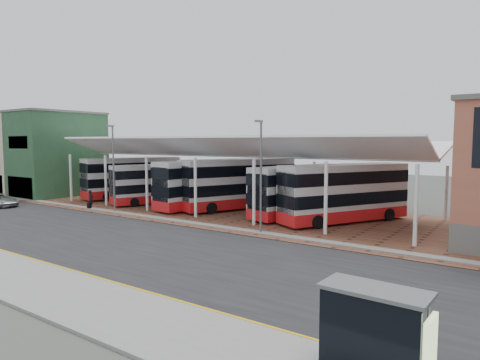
{
  "coord_description": "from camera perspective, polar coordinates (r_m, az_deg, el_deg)",
  "views": [
    {
      "loc": [
        17.98,
        -19.37,
        6.59
      ],
      "look_at": [
        -1.78,
        9.15,
        3.46
      ],
      "focal_mm": 32.0,
      "sensor_mm": 36.0,
      "label": 1
    }
  ],
  "objects": [
    {
      "name": "bus_2",
      "position": [
        42.74,
        -4.62,
        -0.51
      ],
      "size": [
        4.04,
        11.59,
        4.68
      ],
      "rotation": [
        0.0,
        0.0,
        -0.13
      ],
      "color": "#BDBDBF",
      "rests_on": "forecourt"
    },
    {
      "name": "forecourt",
      "position": [
        36.69,
        8.34,
        -5.2
      ],
      "size": [
        72.0,
        16.0,
        0.06
      ],
      "primitive_type": "cube",
      "color": "brown",
      "rests_on": "ground"
    },
    {
      "name": "ground",
      "position": [
        27.24,
        -8.01,
        -8.9
      ],
      "size": [
        140.0,
        140.0,
        0.0
      ],
      "primitive_type": "plane",
      "color": "#3E413D"
    },
    {
      "name": "north_kerb",
      "position": [
        31.93,
        -0.4,
        -6.63
      ],
      "size": [
        120.0,
        0.8,
        0.14
      ],
      "primitive_type": "cube",
      "color": "slate",
      "rests_on": "ground"
    },
    {
      "name": "yellow_line_near",
      "position": [
        22.79,
        -20.3,
        -11.92
      ],
      "size": [
        120.0,
        0.12,
        0.01
      ],
      "primitive_type": "cube",
      "color": "#E3AE0A",
      "rests_on": "road"
    },
    {
      "name": "shop_green",
      "position": [
        56.79,
        -23.01,
        3.26
      ],
      "size": [
        6.4,
        10.2,
        10.22
      ],
      "color": "#2D5836",
      "rests_on": "ground"
    },
    {
      "name": "road",
      "position": [
        26.53,
        -9.49,
        -9.28
      ],
      "size": [
        120.0,
        14.0,
        0.02
      ],
      "primitive_type": "cube",
      "color": "black",
      "rests_on": "ground"
    },
    {
      "name": "bus_4",
      "position": [
        37.9,
        7.96,
        -1.46
      ],
      "size": [
        4.77,
        11.01,
        4.42
      ],
      "rotation": [
        0.0,
        0.0,
        -0.22
      ],
      "color": "#BDBDBF",
      "rests_on": "forecourt"
    },
    {
      "name": "pedestrian",
      "position": [
        44.16,
        -19.26,
        -2.45
      ],
      "size": [
        0.66,
        0.78,
        1.82
      ],
      "primitive_type": "imported",
      "rotation": [
        0.0,
        0.0,
        1.97
      ],
      "color": "black",
      "rests_on": "forecourt"
    },
    {
      "name": "bus_0",
      "position": [
        51.52,
        -14.19,
        0.3
      ],
      "size": [
        5.66,
        11.57,
        4.65
      ],
      "rotation": [
        0.0,
        0.0,
        -0.28
      ],
      "color": "#BDBDBF",
      "rests_on": "forecourt"
    },
    {
      "name": "silver_car",
      "position": [
        49.81,
        -29.29,
        -2.36
      ],
      "size": [
        4.63,
        2.32,
        1.26
      ],
      "primitive_type": "imported",
      "rotation": [
        0.0,
        0.0,
        1.52
      ],
      "color": "#A3A5AA",
      "rests_on": "road"
    },
    {
      "name": "lamp_west",
      "position": [
        41.05,
        -16.55,
        1.83
      ],
      "size": [
        0.16,
        0.9,
        8.07
      ],
      "color": "slate",
      "rests_on": "ground"
    },
    {
      "name": "bus_3",
      "position": [
        41.5,
        -0.21,
        -0.55
      ],
      "size": [
        7.07,
        11.86,
        4.84
      ],
      "rotation": [
        0.0,
        0.0,
        -0.4
      ],
      "color": "#BDBDBF",
      "rests_on": "forecourt"
    },
    {
      "name": "yellow_line_far",
      "position": [
        22.95,
        -19.68,
        -11.77
      ],
      "size": [
        120.0,
        0.12,
        0.01
      ],
      "primitive_type": "cube",
      "color": "#E3AE0A",
      "rests_on": "road"
    },
    {
      "name": "canopy",
      "position": [
        41.05,
        -1.04,
        4.05
      ],
      "size": [
        37.0,
        11.63,
        7.07
      ],
      "color": "white",
      "rests_on": "ground"
    },
    {
      "name": "shop_brick",
      "position": [
        68.13,
        -28.88,
        3.28
      ],
      "size": [
        6.4,
        10.2,
        10.22
      ],
      "color": "brown",
      "rests_on": "ground"
    },
    {
      "name": "shop_cream",
      "position": [
        62.38,
        -26.21,
        3.27
      ],
      "size": [
        6.4,
        10.2,
        10.22
      ],
      "color": "beige",
      "rests_on": "ground"
    },
    {
      "name": "suitcase",
      "position": [
        44.0,
        -19.49,
        -3.3
      ],
      "size": [
        0.33,
        0.24,
        0.57
      ],
      "primitive_type": "cube",
      "color": "black",
      "rests_on": "forecourt"
    },
    {
      "name": "lamp_east",
      "position": [
        30.29,
        2.78,
        0.93
      ],
      "size": [
        0.16,
        0.9,
        8.07
      ],
      "color": "slate",
      "rests_on": "ground"
    },
    {
      "name": "bus_5",
      "position": [
        35.64,
        13.73,
        -1.75
      ],
      "size": [
        7.74,
        11.28,
        4.7
      ],
      "rotation": [
        0.0,
        0.0,
        -0.5
      ],
      "color": "#BDBDBF",
      "rests_on": "forecourt"
    },
    {
      "name": "sidewalk",
      "position": [
        21.76,
        -24.73,
        -12.77
      ],
      "size": [
        120.0,
        4.0,
        0.14
      ],
      "primitive_type": "cube",
      "color": "slate",
      "rests_on": "ground"
    },
    {
      "name": "bus_1",
      "position": [
        46.19,
        -10.78,
        -0.51
      ],
      "size": [
        5.68,
        10.14,
        4.11
      ],
      "rotation": [
        0.0,
        0.0,
        -0.36
      ],
      "color": "#BDBDBF",
      "rests_on": "forecourt"
    },
    {
      "name": "bus_shelter",
      "position": [
        12.78,
        18.24,
        -17.91
      ],
      "size": [
        3.06,
        1.5,
        2.4
      ],
      "rotation": [
        0.0,
        0.0,
        -0.04
      ],
      "color": "black",
      "rests_on": "sidewalk"
    }
  ]
}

